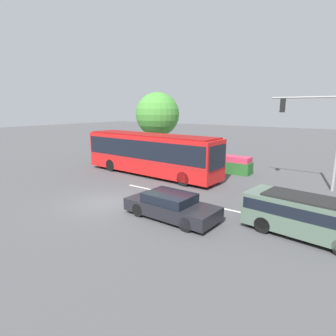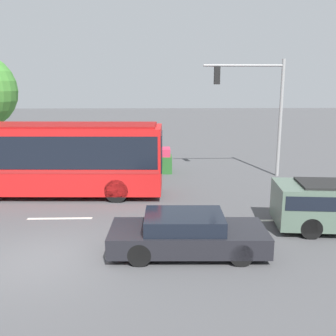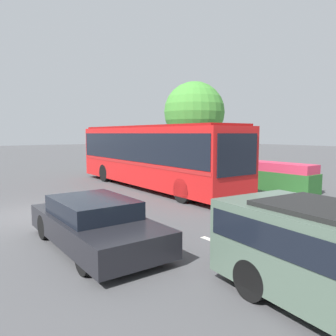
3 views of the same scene
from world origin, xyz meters
name	(u,v)px [view 3 (image 3 of 3)]	position (x,y,z in m)	size (l,w,h in m)	color
ground_plane	(32,215)	(0.00, 0.00, 0.00)	(140.00, 140.00, 0.00)	#4C4C4F
city_bus	(152,153)	(-2.32, 6.71, 1.82)	(11.88, 2.95, 3.21)	red
sedan_foreground	(95,223)	(4.20, 0.37, 0.59)	(4.64, 2.03, 1.21)	black
flowering_hedge	(237,172)	(-0.36, 11.09, 0.68)	(9.09, 1.20, 1.38)	#286028
street_tree_left	(194,112)	(-7.87, 14.69, 4.47)	(4.78, 4.78, 6.87)	brown
lane_stripe_near	(237,249)	(6.53, 3.00, 0.01)	(2.40, 0.16, 0.01)	silver
lane_stripe_mid	(116,201)	(-0.30, 3.46, 0.01)	(2.40, 0.16, 0.01)	silver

